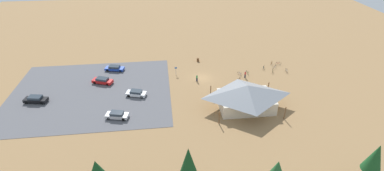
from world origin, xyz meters
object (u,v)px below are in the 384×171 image
trash_bin (198,60)px  bicycle_black_by_bin (239,79)px  pine_center (188,161)px  car_black_front_row (36,99)px  bicycle_red_yard_center (278,63)px  bicycle_white_near_porch (287,71)px  bike_pavilion (246,95)px  car_blue_second_row (115,68)px  car_red_mid_lot (102,81)px  pine_mideast (375,158)px  lot_sign (176,70)px  visitor_crossing_yard (197,78)px  bicycle_blue_near_sign (240,74)px  bicycle_green_yard_left (247,73)px  bicycle_orange_yard_right (272,63)px  car_white_by_curb (136,93)px  bicycle_silver_edge_north (274,67)px  car_silver_inner_stall (117,115)px  bicycle_teal_mid_cluster (264,68)px  bicycle_yellow_yard_front (273,71)px  visitor_by_pavilion (245,74)px

trash_bin → bicycle_black_by_bin: (-8.23, 11.55, -0.06)m
pine_center → car_black_front_row: 38.96m
bicycle_red_yard_center → bicycle_white_near_porch: size_ratio=1.00×
pine_center → car_black_front_row: (29.48, -25.12, -4.24)m
bike_pavilion → car_blue_second_row: (28.34, -19.37, -2.23)m
pine_center → car_red_mid_lot: size_ratio=1.48×
pine_mideast → bicycle_white_near_porch: 34.73m
lot_sign → visitor_crossing_yard: size_ratio=1.30×
bicycle_black_by_bin → bicycle_red_yard_center: bearing=-150.4°
bicycle_blue_near_sign → bicycle_white_near_porch: size_ratio=0.93×
bicycle_green_yard_left → bicycle_red_yard_center: (-9.43, -3.94, 0.03)m
trash_bin → bicycle_orange_yard_right: size_ratio=0.62×
car_black_front_row → car_white_by_curb: 20.74m
bicycle_silver_edge_north → car_red_mid_lot: size_ratio=0.28×
pine_mideast → bicycle_blue_near_sign: bearing=-74.3°
car_silver_inner_stall → bicycle_teal_mid_cluster: bearing=-154.7°
bicycle_blue_near_sign → bicycle_green_yard_left: (-2.05, -0.34, -0.00)m
trash_bin → car_silver_inner_stall: (18.83, 22.80, 0.28)m
bicycle_green_yard_left → car_black_front_row: bearing=8.3°
pine_mideast → bicycle_teal_mid_cluster: (2.67, -36.67, -4.76)m
bicycle_yellow_yard_front → car_white_by_curb: (33.22, 6.84, 0.37)m
bike_pavilion → bicycle_blue_near_sign: bearing=-100.2°
pine_mideast → bicycle_yellow_yard_front: pine_mideast is taller
bicycle_yellow_yard_front → car_black_front_row: car_black_front_row is taller
pine_center → car_silver_inner_stall: 21.77m
pine_mideast → car_black_front_row: size_ratio=1.51×
car_silver_inner_stall → visitor_crossing_yard: (-17.16, -12.34, 0.16)m
car_silver_inner_stall → car_blue_second_row: car_silver_inner_stall is taller
bike_pavilion → bicycle_yellow_yard_front: 17.70m
pine_mideast → bicycle_green_yard_left: 35.65m
bicycle_yellow_yard_front → visitor_crossing_yard: (19.32, 2.03, 0.54)m
trash_bin → car_silver_inner_stall: bearing=50.4°
trash_bin → car_black_front_row: 39.41m
pine_center → bicycle_silver_edge_north: bearing=-127.1°
bicycle_white_near_porch → visitor_by_pavilion: visitor_by_pavilion is taller
trash_bin → visitor_by_pavilion: size_ratio=0.50×
car_silver_inner_stall → car_red_mid_lot: car_red_mid_lot is taller
trash_bin → pine_mideast: size_ratio=0.12×
bicycle_black_by_bin → bicycle_red_yard_center: bicycle_red_yard_center is taller
car_black_front_row → pine_center: bearing=139.6°
bicycle_orange_yard_right → car_black_front_row: size_ratio=0.29×
bicycle_silver_edge_north → bicycle_yellow_yard_front: bicycle_silver_edge_north is taller
bike_pavilion → pine_mideast: (-12.00, 20.81, 2.22)m
bicycle_orange_yard_right → car_black_front_row: (55.28, 11.26, 0.37)m
bike_pavilion → bicycle_black_by_bin: bike_pavilion is taller
bicycle_orange_yard_right → car_white_by_curb: (34.54, 11.21, 0.32)m
car_blue_second_row → bicycle_red_yard_center: bearing=177.7°
bicycle_black_by_bin → car_black_front_row: 44.70m
car_red_mid_lot → lot_sign: bearing=-172.9°
lot_sign → bicycle_teal_mid_cluster: (-22.45, -0.52, -1.03)m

